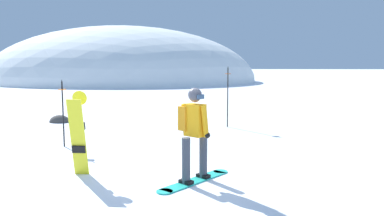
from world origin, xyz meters
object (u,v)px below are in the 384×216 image
object	(u,v)px
piste_marker_far	(228,93)
rock_dark	(60,122)
snowboarder_main	(194,132)
piste_marker_near	(63,108)
spare_snowboard	(78,133)

from	to	relation	value
piste_marker_far	rock_dark	world-z (taller)	piste_marker_far
snowboarder_main	piste_marker_near	world-z (taller)	piste_marker_near
piste_marker_near	rock_dark	xyz separation A→B (m)	(-1.88, 4.01, -1.00)
spare_snowboard	piste_marker_far	xyz separation A→B (m)	(2.90, 5.91, 0.35)
snowboarder_main	rock_dark	distance (m)	8.65
rock_dark	spare_snowboard	bearing A→B (deg)	-63.44
spare_snowboard	rock_dark	distance (m)	7.31
spare_snowboard	piste_marker_near	world-z (taller)	piste_marker_near
rock_dark	piste_marker_near	bearing A→B (deg)	-64.82
spare_snowboard	piste_marker_far	size ratio (longest dim) A/B	0.79
snowboarder_main	rock_dark	world-z (taller)	snowboarder_main
spare_snowboard	piste_marker_near	size ratio (longest dim) A/B	0.93
snowboarder_main	spare_snowboard	size ratio (longest dim) A/B	1.05
piste_marker_far	rock_dark	xyz separation A→B (m)	(-6.15, 0.59, -1.17)
piste_marker_far	rock_dark	size ratio (longest dim) A/B	2.76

